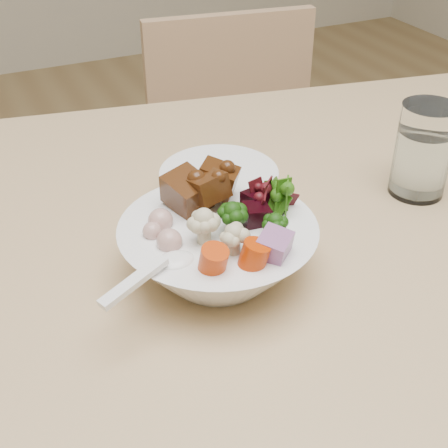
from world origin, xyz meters
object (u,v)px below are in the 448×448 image
object	(u,v)px
chair_far	(243,187)
food_bowl	(219,246)
water_glass	(422,154)
side_bowl	(219,188)

from	to	relation	value
chair_far	food_bowl	world-z (taller)	food_bowl
chair_far	water_glass	bearing A→B (deg)	-87.37
water_glass	side_bowl	xyz separation A→B (m)	(-0.23, 0.08, -0.03)
food_bowl	water_glass	size ratio (longest dim) A/B	1.72
chair_far	side_bowl	xyz separation A→B (m)	(-0.29, -0.50, 0.34)
food_bowl	water_glass	bearing A→B (deg)	8.37
food_bowl	side_bowl	size ratio (longest dim) A/B	1.42
water_glass	food_bowl	bearing A→B (deg)	-171.63
food_bowl	side_bowl	world-z (taller)	food_bowl
chair_far	food_bowl	distance (m)	0.79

